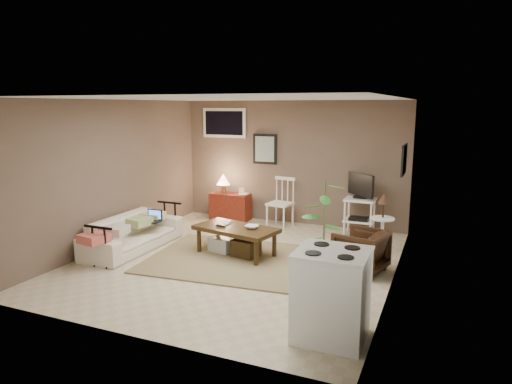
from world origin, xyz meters
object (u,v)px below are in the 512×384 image
at_px(armchair, 361,249).
at_px(stove, 332,295).
at_px(sofa, 133,228).
at_px(red_console, 230,204).
at_px(spindle_chair, 280,204).
at_px(potted_plant, 324,237).
at_px(side_table, 383,217).
at_px(coffee_table, 236,239).
at_px(tv_stand, 360,203).

xyz_separation_m(armchair, stove, (0.07, -2.00, 0.13)).
xyz_separation_m(sofa, red_console, (0.58, 2.38, -0.04)).
bearing_deg(sofa, red_console, -13.65).
relative_size(spindle_chair, potted_plant, 0.64).
xyz_separation_m(sofa, spindle_chair, (1.72, 2.27, 0.08)).
xyz_separation_m(spindle_chair, side_table, (2.03, -0.93, 0.15)).
relative_size(red_console, armchair, 1.43).
xyz_separation_m(spindle_chair, stove, (1.93, -3.85, 0.01)).
xyz_separation_m(coffee_table, sofa, (-1.67, -0.37, 0.09)).
distance_m(spindle_chair, stove, 4.31).
height_order(coffee_table, armchair, armchair).
xyz_separation_m(side_table, armchair, (-0.16, -0.92, -0.27)).
relative_size(coffee_table, potted_plant, 0.93).
xyz_separation_m(side_table, stove, (-0.10, -2.92, -0.14)).
xyz_separation_m(armchair, potted_plant, (-0.24, -1.16, 0.46)).
xyz_separation_m(coffee_table, spindle_chair, (0.05, 1.91, 0.17)).
height_order(tv_stand, armchair, tv_stand).
relative_size(coffee_table, tv_stand, 1.23).
xyz_separation_m(coffee_table, tv_stand, (1.56, 1.90, 0.32)).
xyz_separation_m(red_console, stove, (3.07, -3.96, 0.13)).
bearing_deg(sofa, coffee_table, -77.60).
bearing_deg(side_table, spindle_chair, 155.46).
height_order(spindle_chair, armchair, spindle_chair).
bearing_deg(potted_plant, tv_stand, 92.28).
xyz_separation_m(red_console, spindle_chair, (1.14, -0.11, 0.12)).
distance_m(spindle_chair, side_table, 2.24).
height_order(red_console, potted_plant, potted_plant).
height_order(side_table, armchair, side_table).
height_order(coffee_table, spindle_chair, spindle_chair).
bearing_deg(sofa, tv_stand, -54.95).
relative_size(sofa, side_table, 1.91).
bearing_deg(sofa, side_table, -70.30).
height_order(sofa, red_console, red_console).
xyz_separation_m(coffee_table, stove, (1.98, -1.95, 0.19)).
bearing_deg(side_table, sofa, -160.30).
bearing_deg(spindle_chair, potted_plant, -61.61).
bearing_deg(side_table, tv_stand, 119.70).
distance_m(sofa, armchair, 3.61).
height_order(red_console, stove, red_console).
distance_m(tv_stand, stove, 3.87).
bearing_deg(stove, armchair, 91.87).
relative_size(coffee_table, side_table, 1.43).
bearing_deg(stove, spindle_chair, 116.66).
relative_size(coffee_table, spindle_chair, 1.46).
bearing_deg(coffee_table, tv_stand, 50.57).
bearing_deg(tv_stand, armchair, -78.95).
bearing_deg(red_console, stove, -52.17).
bearing_deg(stove, coffee_table, 135.54).
bearing_deg(coffee_table, potted_plant, -33.42).
height_order(red_console, side_table, side_table).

